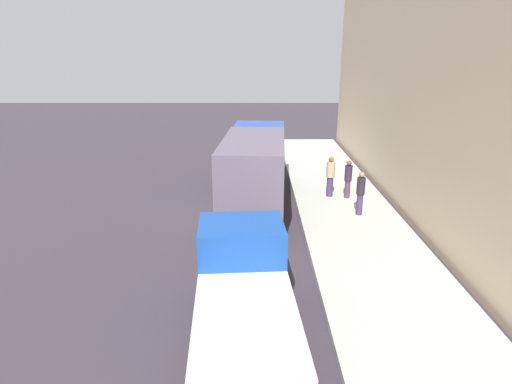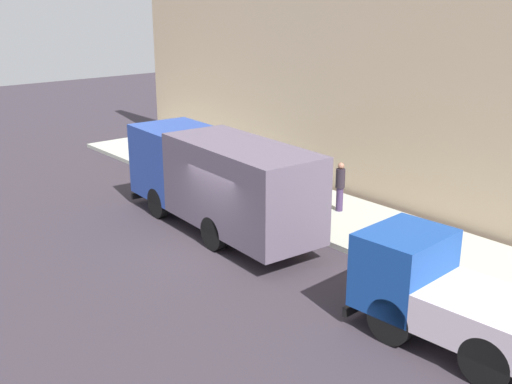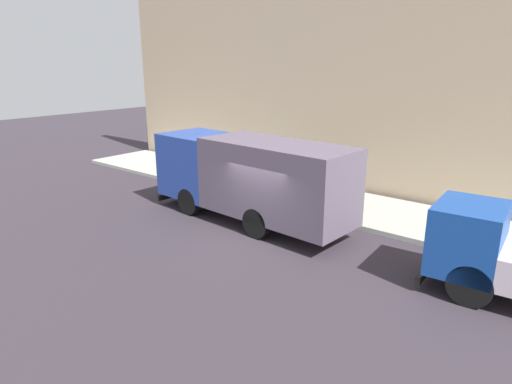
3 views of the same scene
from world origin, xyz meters
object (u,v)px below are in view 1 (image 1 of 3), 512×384
at_px(small_flatbed_truck, 246,294).
at_px(pedestrian_third, 350,178).
at_px(pedestrian_standing, 362,192).
at_px(pedestrian_walking, 332,176).
at_px(large_utility_truck, 257,165).

relative_size(small_flatbed_truck, pedestrian_third, 3.20).
distance_m(small_flatbed_truck, pedestrian_standing, 8.59).
bearing_deg(pedestrian_walking, pedestrian_standing, -134.72).
bearing_deg(pedestrian_third, small_flatbed_truck, -137.19).
relative_size(large_utility_truck, pedestrian_standing, 4.83).
height_order(small_flatbed_truck, pedestrian_third, small_flatbed_truck).
xyz_separation_m(large_utility_truck, pedestrian_third, (4.05, 0.48, -0.71)).
xyz_separation_m(large_utility_truck, pedestrian_standing, (4.11, -1.56, -0.68)).
bearing_deg(pedestrian_standing, pedestrian_third, 3.91).
xyz_separation_m(large_utility_truck, small_flatbed_truck, (-0.26, -8.96, -0.65)).
bearing_deg(pedestrian_walking, pedestrian_third, -80.90).
distance_m(small_flatbed_truck, pedestrian_walking, 10.30).
bearing_deg(pedestrian_standing, pedestrian_walking, 21.71).
bearing_deg(small_flatbed_truck, pedestrian_walking, 65.82).
relative_size(pedestrian_standing, pedestrian_third, 1.04).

